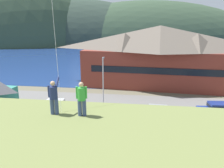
{
  "coord_description": "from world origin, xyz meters",
  "views": [
    {
      "loc": [
        5.08,
        -17.14,
        10.52
      ],
      "look_at": [
        1.56,
        9.0,
        3.42
      ],
      "focal_mm": 33.95,
      "sensor_mm": 36.0,
      "label": 1
    }
  ],
  "objects_px": {
    "wharf_dock": "(122,70)",
    "parked_car_mid_row_center": "(33,133)",
    "parked_car_corner_spot": "(54,107)",
    "person_kite_flyer": "(54,96)",
    "harbor_lodge": "(159,55)",
    "moored_boat_outer_mooring": "(137,68)",
    "storage_shed_waterside": "(100,70)",
    "parking_light_pole": "(103,77)",
    "person_companion": "(82,98)",
    "parked_car_front_row_silver": "(217,110)",
    "parked_car_back_row_left": "(159,114)",
    "moored_boat_wharfside": "(108,69)",
    "parked_car_mid_row_far": "(192,139)"
  },
  "relations": [
    {
      "from": "moored_boat_outer_mooring",
      "to": "parked_car_mid_row_far",
      "type": "height_order",
      "value": "moored_boat_outer_mooring"
    },
    {
      "from": "wharf_dock",
      "to": "parked_car_mid_row_center",
      "type": "bearing_deg",
      "value": -98.78
    },
    {
      "from": "moored_boat_wharfside",
      "to": "parked_car_mid_row_far",
      "type": "relative_size",
      "value": 1.69
    },
    {
      "from": "wharf_dock",
      "to": "parked_car_mid_row_center",
      "type": "relative_size",
      "value": 2.84
    },
    {
      "from": "wharf_dock",
      "to": "parked_car_mid_row_far",
      "type": "distance_m",
      "value": 34.75
    },
    {
      "from": "parked_car_corner_spot",
      "to": "person_kite_flyer",
      "type": "relative_size",
      "value": 2.27
    },
    {
      "from": "parked_car_mid_row_center",
      "to": "parked_car_back_row_left",
      "type": "height_order",
      "value": "same"
    },
    {
      "from": "storage_shed_waterside",
      "to": "parked_car_corner_spot",
      "type": "xyz_separation_m",
      "value": [
        -2.42,
        -17.45,
        -1.16
      ]
    },
    {
      "from": "storage_shed_waterside",
      "to": "moored_boat_outer_mooring",
      "type": "height_order",
      "value": "storage_shed_waterside"
    },
    {
      "from": "moored_boat_outer_mooring",
      "to": "parked_car_mid_row_far",
      "type": "xyz_separation_m",
      "value": [
        5.41,
        -34.9,
        0.34
      ]
    },
    {
      "from": "moored_boat_outer_mooring",
      "to": "parked_car_front_row_silver",
      "type": "bearing_deg",
      "value": -70.15
    },
    {
      "from": "parked_car_mid_row_far",
      "to": "person_kite_flyer",
      "type": "xyz_separation_m",
      "value": [
        -8.94,
        -7.79,
        6.11
      ]
    },
    {
      "from": "parked_car_front_row_silver",
      "to": "parked_car_corner_spot",
      "type": "xyz_separation_m",
      "value": [
        -19.53,
        -1.59,
        0.0
      ]
    },
    {
      "from": "moored_boat_wharfside",
      "to": "person_kite_flyer",
      "type": "xyz_separation_m",
      "value": [
        3.59,
        -40.42,
        6.45
      ]
    },
    {
      "from": "person_companion",
      "to": "harbor_lodge",
      "type": "bearing_deg",
      "value": 78.25
    },
    {
      "from": "person_kite_flyer",
      "to": "harbor_lodge",
      "type": "bearing_deg",
      "value": 75.58
    },
    {
      "from": "storage_shed_waterside",
      "to": "moored_boat_outer_mooring",
      "type": "bearing_deg",
      "value": 58.21
    },
    {
      "from": "storage_shed_waterside",
      "to": "person_kite_flyer",
      "type": "xyz_separation_m",
      "value": [
        3.66,
        -31.1,
        4.95
      ]
    },
    {
      "from": "wharf_dock",
      "to": "parking_light_pole",
      "type": "height_order",
      "value": "parking_light_pole"
    },
    {
      "from": "harbor_lodge",
      "to": "parked_car_mid_row_center",
      "type": "bearing_deg",
      "value": -120.05
    },
    {
      "from": "moored_boat_wharfside",
      "to": "parked_car_mid_row_center",
      "type": "height_order",
      "value": "moored_boat_wharfside"
    },
    {
      "from": "wharf_dock",
      "to": "moored_boat_wharfside",
      "type": "distance_m",
      "value": 3.61
    },
    {
      "from": "harbor_lodge",
      "to": "moored_boat_outer_mooring",
      "type": "bearing_deg",
      "value": 107.11
    },
    {
      "from": "wharf_dock",
      "to": "parked_car_back_row_left",
      "type": "height_order",
      "value": "parked_car_back_row_left"
    },
    {
      "from": "parked_car_mid_row_center",
      "to": "moored_boat_wharfside",
      "type": "bearing_deg",
      "value": 86.88
    },
    {
      "from": "storage_shed_waterside",
      "to": "person_kite_flyer",
      "type": "bearing_deg",
      "value": -83.29
    },
    {
      "from": "moored_boat_wharfside",
      "to": "parked_car_back_row_left",
      "type": "distance_m",
      "value": 29.11
    },
    {
      "from": "parking_light_pole",
      "to": "parked_car_mid_row_center",
      "type": "bearing_deg",
      "value": -113.02
    },
    {
      "from": "harbor_lodge",
      "to": "moored_boat_wharfside",
      "type": "distance_m",
      "value": 16.4
    },
    {
      "from": "person_kite_flyer",
      "to": "parking_light_pole",
      "type": "bearing_deg",
      "value": 92.23
    },
    {
      "from": "parked_car_back_row_left",
      "to": "person_kite_flyer",
      "type": "height_order",
      "value": "person_kite_flyer"
    },
    {
      "from": "parked_car_mid_row_far",
      "to": "person_kite_flyer",
      "type": "distance_m",
      "value": 13.34
    },
    {
      "from": "moored_boat_outer_mooring",
      "to": "parked_car_corner_spot",
      "type": "relative_size",
      "value": 1.94
    },
    {
      "from": "parking_light_pole",
      "to": "person_companion",
      "type": "relative_size",
      "value": 3.75
    },
    {
      "from": "parked_car_front_row_silver",
      "to": "person_kite_flyer",
      "type": "relative_size",
      "value": 2.33
    },
    {
      "from": "harbor_lodge",
      "to": "storage_shed_waterside",
      "type": "bearing_deg",
      "value": 171.99
    },
    {
      "from": "parked_car_mid_row_far",
      "to": "harbor_lodge",
      "type": "bearing_deg",
      "value": 93.56
    },
    {
      "from": "moored_boat_wharfside",
      "to": "person_kite_flyer",
      "type": "height_order",
      "value": "person_kite_flyer"
    },
    {
      "from": "harbor_lodge",
      "to": "wharf_dock",
      "type": "bearing_deg",
      "value": 123.07
    },
    {
      "from": "parked_car_front_row_silver",
      "to": "parked_car_corner_spot",
      "type": "height_order",
      "value": "same"
    },
    {
      "from": "harbor_lodge",
      "to": "person_companion",
      "type": "height_order",
      "value": "harbor_lodge"
    },
    {
      "from": "person_companion",
      "to": "parked_car_back_row_left",
      "type": "bearing_deg",
      "value": 68.95
    },
    {
      "from": "moored_boat_wharfside",
      "to": "parked_car_back_row_left",
      "type": "bearing_deg",
      "value": -69.73
    },
    {
      "from": "moored_boat_wharfside",
      "to": "parked_car_corner_spot",
      "type": "distance_m",
      "value": 26.9
    },
    {
      "from": "wharf_dock",
      "to": "parked_car_mid_row_center",
      "type": "distance_m",
      "value": 34.69
    },
    {
      "from": "wharf_dock",
      "to": "parked_car_back_row_left",
      "type": "bearing_deg",
      "value": -76.82
    },
    {
      "from": "parked_car_front_row_silver",
      "to": "person_companion",
      "type": "bearing_deg",
      "value": -128.21
    },
    {
      "from": "parked_car_front_row_silver",
      "to": "parked_car_mid_row_center",
      "type": "relative_size",
      "value": 1.02
    },
    {
      "from": "parking_light_pole",
      "to": "person_kite_flyer",
      "type": "xyz_separation_m",
      "value": [
        0.7,
        -18.11,
        3.28
      ]
    },
    {
      "from": "person_kite_flyer",
      "to": "person_companion",
      "type": "distance_m",
      "value": 1.45
    }
  ]
}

